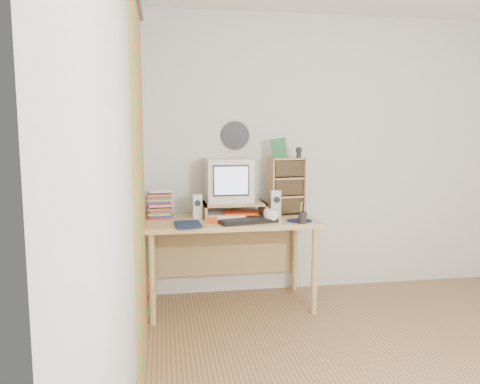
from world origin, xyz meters
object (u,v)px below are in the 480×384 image
object	(u,v)px
mug	(271,216)
desk	(229,233)
dvd_stack	(160,202)
diary	(175,223)
keyboard	(248,221)
cd_rack	(286,186)
crt_monitor	(229,180)

from	to	relation	value
mug	desk	bearing A→B (deg)	139.37
desk	dvd_stack	world-z (taller)	dvd_stack
desk	diary	xyz separation A→B (m)	(-0.46, -0.32, 0.16)
keyboard	diary	world-z (taller)	diary
dvd_stack	cd_rack	size ratio (longest dim) A/B	0.54
cd_rack	diary	distance (m)	1.06
desk	keyboard	xyz separation A→B (m)	(0.12, -0.28, 0.15)
dvd_stack	cd_rack	xyz separation A→B (m)	(1.08, 0.00, 0.11)
cd_rack	diary	xyz separation A→B (m)	(-0.97, -0.37, -0.22)
keyboard	mug	world-z (taller)	mug
desk	crt_monitor	size ratio (longest dim) A/B	3.62
crt_monitor	mug	xyz separation A→B (m)	(0.29, -0.35, -0.25)
crt_monitor	keyboard	xyz separation A→B (m)	(0.10, -0.36, -0.29)
crt_monitor	cd_rack	size ratio (longest dim) A/B	0.79
crt_monitor	cd_rack	distance (m)	0.50
dvd_stack	cd_rack	world-z (taller)	cd_rack
cd_rack	mug	xyz separation A→B (m)	(-0.21, -0.31, -0.20)
dvd_stack	diary	xyz separation A→B (m)	(0.11, -0.37, -0.11)
desk	mug	world-z (taller)	mug
desk	diary	size ratio (longest dim) A/B	5.92
desk	cd_rack	size ratio (longest dim) A/B	2.85
desk	keyboard	distance (m)	0.34
diary	keyboard	bearing A→B (deg)	1.14
keyboard	cd_rack	xyz separation A→B (m)	(0.39, 0.33, 0.23)
cd_rack	keyboard	bearing A→B (deg)	-147.42
cd_rack	mug	world-z (taller)	cd_rack
desk	cd_rack	bearing A→B (deg)	6.06
crt_monitor	mug	size ratio (longest dim) A/B	3.09
dvd_stack	crt_monitor	bearing A→B (deg)	0.47
desk	crt_monitor	world-z (taller)	crt_monitor
keyboard	cd_rack	size ratio (longest dim) A/B	0.93
dvd_stack	mug	world-z (taller)	dvd_stack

